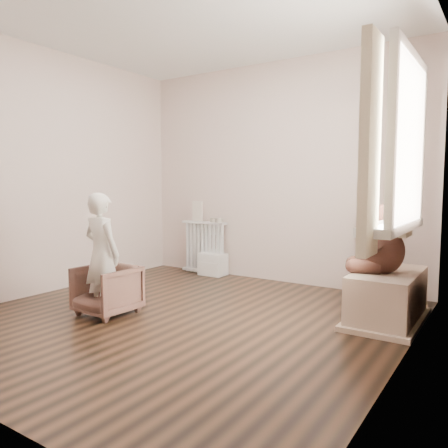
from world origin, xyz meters
The scene contains 19 objects.
floor centered at (0.00, 0.00, 0.00)m, with size 3.60×3.60×0.01m, color black.
ceiling centered at (0.00, 0.00, 2.60)m, with size 3.60×3.60×0.01m, color white.
back_wall centered at (0.00, 1.80, 1.30)m, with size 3.60×0.02×2.60m, color beige.
left_wall centered at (-1.80, 0.00, 1.30)m, with size 0.02×3.60×2.60m, color beige.
right_wall centered at (1.80, 0.00, 1.30)m, with size 0.02×3.60×2.60m, color beige.
window centered at (1.76, 0.30, 1.45)m, with size 0.03×0.90×1.10m, color white.
window_sill centered at (1.67, 0.30, 0.87)m, with size 0.22×1.10×0.06m, color silver.
curtain_left centered at (1.65, -0.27, 1.39)m, with size 0.06×0.26×1.30m, color beige.
curtain_right centered at (1.65, 0.87, 1.39)m, with size 0.06×0.26×1.30m, color beige.
radiator centered at (-0.97, 1.68, 0.39)m, with size 0.65×0.12×0.68m, color silver.
paper_doll centered at (-1.08, 1.68, 0.81)m, with size 0.16×0.01×0.26m, color beige.
tin_a centered at (-0.82, 1.68, 0.71)m, with size 0.09×0.09×0.05m, color #A59E8C.
tin_b centered at (-0.74, 1.68, 0.71)m, with size 0.10×0.10×0.05m, color #A59E8C.
toy_vanity centered at (-0.81, 1.65, 0.28)m, with size 0.33×0.23×0.51m, color silver.
armchair centered at (-0.63, -0.27, 0.22)m, with size 0.47×0.49×0.44m, color brown.
child centered at (-0.63, -0.32, 0.56)m, with size 0.39×0.26×1.07m, color white.
toy_bench centered at (1.52, 0.89, 0.20)m, with size 0.49×0.92×0.43m, color beige.
teddy_bear centered at (1.48, 0.83, 0.67)m, with size 0.47×0.37×0.58m, color #331A13, non-canonical shape.
plush_cat centered at (1.66, 0.69, 1.00)m, with size 0.16×0.27×0.23m, color gray, non-canonical shape.
Camera 1 is at (2.36, -2.90, 1.17)m, focal length 35.00 mm.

